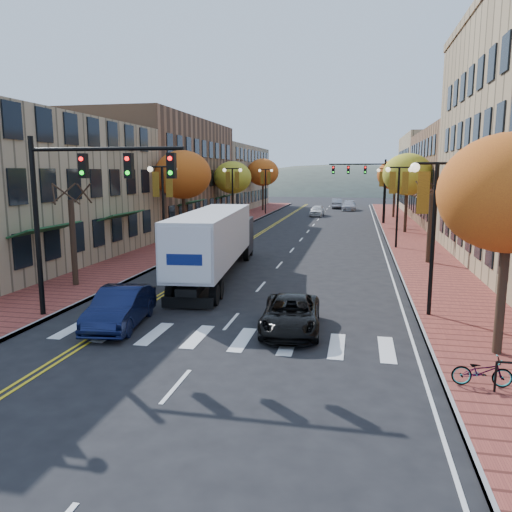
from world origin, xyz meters
The scene contains 30 objects.
ground centered at (0.00, 0.00, 0.00)m, with size 200.00×200.00×0.00m, color black.
sidewalk_left centered at (-9.00, 32.50, 0.07)m, with size 4.00×85.00×0.15m, color brown.
sidewalk_right centered at (9.00, 32.50, 0.07)m, with size 4.00×85.00×0.15m, color brown.
building_left_mid centered at (-17.00, 36.00, 5.50)m, with size 12.00×24.00×11.00m, color brown.
building_left_far centered at (-17.00, 61.00, 4.75)m, with size 12.00×26.00×9.50m, color #9E8966.
building_right_mid centered at (18.50, 42.00, 5.00)m, with size 15.00×24.00×10.00m, color brown.
building_right_far centered at (18.50, 64.00, 5.50)m, with size 15.00×20.00×11.00m, color #9E8966.
tree_left_a centered at (-9.00, 8.00, 2.25)m, with size 0.28×0.28×4.20m.
tree_left_b centered at (-9.00, 24.00, 5.45)m, with size 4.48×4.48×7.21m.
tree_left_c centered at (-9.00, 40.00, 5.05)m, with size 4.16×4.16×6.69m.
tree_left_d centered at (-9.00, 58.00, 5.60)m, with size 4.61×4.61×7.42m.
tree_right_a centered at (9.00, 2.00, 5.05)m, with size 4.16×4.16×6.69m.
tree_right_b centered at (9.00, 18.00, 2.25)m, with size 0.28×0.28×4.20m.
tree_right_c centered at (9.00, 34.00, 5.45)m, with size 4.48×4.48×7.21m.
tree_right_d centered at (9.00, 50.00, 5.29)m, with size 4.35×4.35×7.00m.
lamp_left_b centered at (-7.50, 16.00, 4.29)m, with size 1.96×0.36×6.05m.
lamp_left_c centered at (-7.50, 34.00, 4.29)m, with size 1.96×0.36×6.05m.
lamp_left_d centered at (-7.50, 52.00, 4.29)m, with size 1.96×0.36×6.05m.
lamp_right_a centered at (7.50, 6.00, 4.29)m, with size 1.96×0.36×6.05m.
lamp_right_b centered at (7.50, 24.00, 4.29)m, with size 1.96×0.36×6.05m.
lamp_right_c centered at (7.50, 42.00, 4.29)m, with size 1.96×0.36×6.05m.
traffic_mast_near centered at (-5.48, 3.00, 4.92)m, with size 6.10×0.35×7.00m.
traffic_mast_far centered at (5.48, 42.00, 4.92)m, with size 6.10×0.34×7.00m.
semi_truck centered at (-2.81, 11.96, 2.14)m, with size 3.71×14.82×3.67m.
navy_sedan centered at (-3.89, 2.60, 0.73)m, with size 1.54×4.41×1.45m, color black.
black_suv centered at (2.39, 3.32, 0.62)m, with size 2.04×4.43×1.23m, color black.
car_far_white centered at (-0.50, 51.13, 0.71)m, with size 1.68×4.18×1.42m, color white.
car_far_silver centered at (3.37, 61.83, 0.72)m, with size 2.02×4.97×1.44m, color #B7B7BF.
car_far_oncoming centered at (1.46, 65.69, 0.76)m, with size 1.60×4.59×1.51m, color #9F9FA6.
bicycle centered at (7.95, -0.70, 0.55)m, with size 0.53×1.52×0.80m, color gray.
Camera 1 is at (4.62, -13.94, 5.69)m, focal length 35.00 mm.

